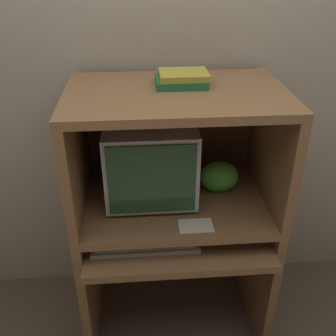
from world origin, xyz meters
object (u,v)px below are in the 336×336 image
at_px(crt_monitor, 150,159).
at_px(snack_bag, 219,177).
at_px(mouse, 212,237).
at_px(book_stack, 182,79).
at_px(keyboard, 146,244).

distance_m(crt_monitor, snack_bag, 0.35).
relative_size(crt_monitor, mouse, 6.15).
distance_m(snack_bag, book_stack, 0.52).
xyz_separation_m(crt_monitor, keyboard, (-0.04, -0.24, -0.30)).
bearing_deg(book_stack, mouse, -61.82).
distance_m(keyboard, book_stack, 0.73).
xyz_separation_m(mouse, book_stack, (-0.12, 0.23, 0.66)).
xyz_separation_m(crt_monitor, snack_bag, (0.33, 0.02, -0.12)).
height_order(crt_monitor, snack_bag, crt_monitor).
relative_size(keyboard, book_stack, 2.18).
xyz_separation_m(keyboard, mouse, (0.30, 0.02, 0.00)).
bearing_deg(snack_bag, book_stack, -178.68).
xyz_separation_m(crt_monitor, book_stack, (0.14, 0.01, 0.37)).
distance_m(crt_monitor, book_stack, 0.40).
height_order(keyboard, book_stack, book_stack).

